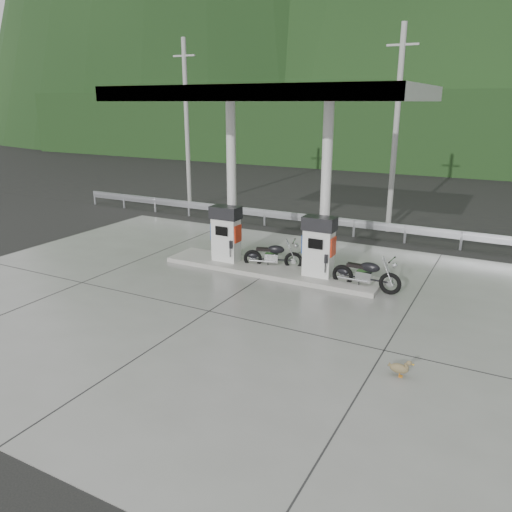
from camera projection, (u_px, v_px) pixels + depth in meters
The scene contains 17 objects.
ground at pixel (229, 299), 13.64m from camera, with size 160.00×160.00×0.00m, color black.
forecourt_apron at pixel (229, 299), 13.63m from camera, with size 18.00×14.00×0.02m, color slate.
pump_island at pixel (270, 270), 15.72m from camera, with size 7.00×1.40×0.15m, color gray.
gas_pump_left at pixel (226, 234), 16.14m from camera, with size 0.95×0.55×1.80m, color silver, non-canonical shape.
gas_pump_right at pixel (319, 247), 14.71m from camera, with size 0.95×0.55×1.80m, color silver, non-canonical shape.
canopy_column_left at pixel (232, 183), 16.01m from camera, with size 0.30×0.30×5.00m, color white.
canopy_column_right at pixel (326, 191), 14.57m from camera, with size 0.30×0.30×5.00m, color white.
canopy_roof at pixel (271, 94), 14.15m from camera, with size 8.50×5.00×0.40m, color silver.
guardrail at pixel (331, 217), 20.17m from camera, with size 26.00×0.16×1.42m, color #A8AAB0, non-canonical shape.
road at pixel (355, 217), 23.33m from camera, with size 60.00×7.00×0.01m, color black.
utility_pole_a at pixel (187, 127), 24.05m from camera, with size 0.22×0.22×8.00m, color gray.
utility_pole_b at pixel (396, 133), 19.57m from camera, with size 0.22×0.22×8.00m, color gray.
tree_band at pixel (431, 131), 38.05m from camera, with size 80.00×6.00×6.00m, color black.
forested_hills at pixel (468, 144), 64.24m from camera, with size 100.00×40.00×140.00m, color black, non-canonical shape.
motorcycle_left at pixel (273, 256), 15.92m from camera, with size 1.79×0.57×0.85m, color black, non-canonical shape.
motorcycle_right at pixel (366, 275), 14.13m from camera, with size 1.89×0.60×0.89m, color black, non-canonical shape.
duck at pixel (399, 369), 9.72m from camera, with size 0.45×0.13×0.32m, color brown, non-canonical shape.
Camera 1 is at (6.60, -10.85, 5.16)m, focal length 35.00 mm.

